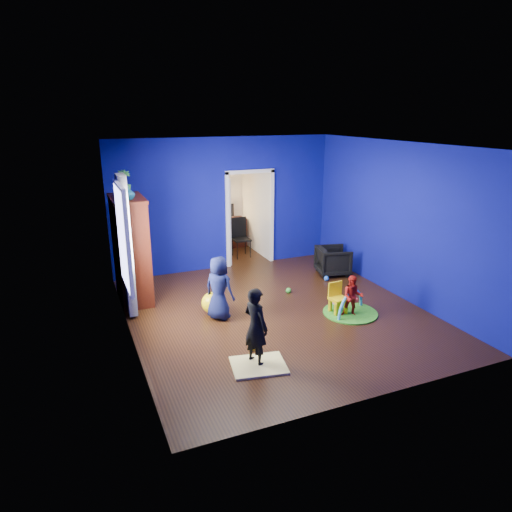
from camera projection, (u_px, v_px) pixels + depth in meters
name	position (u px, v px, depth m)	size (l,w,h in m)	color
floor	(277.00, 313.00, 8.09)	(5.00, 5.50, 0.01)	black
ceiling	(279.00, 145.00, 7.21)	(5.00, 5.50, 0.01)	white
wall_back	(224.00, 204.00, 10.06)	(5.00, 0.02, 2.90)	navy
wall_front	(380.00, 290.00, 5.23)	(5.00, 0.02, 2.90)	navy
wall_left	(125.00, 250.00, 6.73)	(0.02, 5.50, 2.90)	navy
wall_right	(398.00, 220.00, 8.57)	(0.02, 5.50, 2.90)	navy
alcove	(236.00, 204.00, 11.12)	(1.00, 1.75, 2.50)	silver
armchair	(333.00, 261.00, 9.91)	(0.66, 0.67, 0.61)	black
child_black	(256.00, 327.00, 6.30)	(0.41, 0.27, 1.14)	black
child_navy	(219.00, 288.00, 7.71)	(0.54, 0.35, 1.11)	#0E1136
toddler_red	(353.00, 297.00, 7.83)	(0.36, 0.28, 0.74)	red
vase	(128.00, 193.00, 7.78)	(0.22, 0.22, 0.23)	#0C4F63
potted_plant	(124.00, 183.00, 8.21)	(0.25, 0.25, 0.45)	#348F3D
tv_armoire	(131.00, 250.00, 8.38)	(0.58, 1.14, 1.96)	#3E120A
crt_tv	(133.00, 247.00, 8.38)	(0.46, 0.70, 0.54)	silver
yellow_blanket	(259.00, 365.00, 6.37)	(0.75, 0.60, 0.03)	#F2E07A
hopper_ball	(212.00, 303.00, 8.02)	(0.38, 0.38, 0.38)	yellow
kid_chair	(338.00, 300.00, 7.98)	(0.28, 0.28, 0.50)	yellow
play_mat	(350.00, 313.00, 8.05)	(0.95, 0.95, 0.03)	green
toy_arch	(350.00, 312.00, 8.04)	(0.85, 0.85, 0.05)	#3F8CD8
window_left	(122.00, 238.00, 7.01)	(0.03, 0.95, 1.55)	white
curtain	(127.00, 246.00, 7.63)	(0.14, 0.42, 2.40)	slate
doorway	(250.00, 220.00, 10.41)	(1.16, 0.10, 2.10)	white
study_desk	(228.00, 233.00, 11.94)	(0.88, 0.44, 0.75)	#3D140A
desk_monitor	(226.00, 210.00, 11.87)	(0.40, 0.05, 0.32)	black
desk_lamp	(217.00, 212.00, 11.72)	(0.14, 0.14, 0.14)	#FFD88C
folding_chair	(241.00, 239.00, 11.07)	(0.40, 0.40, 0.92)	black
book_shelf	(226.00, 169.00, 11.54)	(0.88, 0.24, 0.04)	white
toy_0	(354.00, 301.00, 8.45)	(0.10, 0.08, 0.10)	red
toy_1	(326.00, 278.00, 9.59)	(0.11, 0.11, 0.11)	blue
toy_2	(253.00, 346.00, 6.82)	(0.10, 0.08, 0.10)	#E8B50C
toy_3	(289.00, 290.00, 8.95)	(0.11, 0.11, 0.11)	green
toy_4	(336.00, 303.00, 8.38)	(0.10, 0.08, 0.10)	#D750C5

